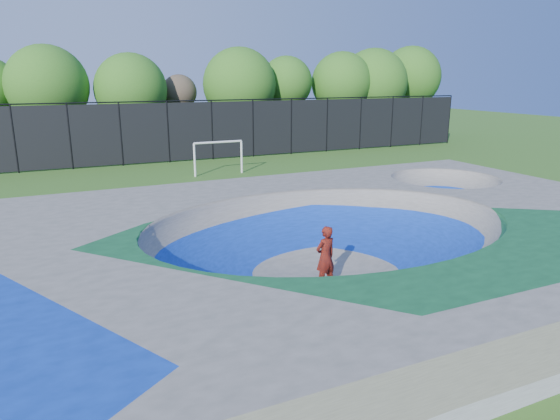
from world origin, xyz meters
The scene contains 7 objects.
ground centered at (0.00, 0.00, 0.00)m, with size 120.00×120.00×0.00m, color #31601A.
skate_deck centered at (0.00, 0.00, 0.75)m, with size 22.00×14.00×1.50m, color gray.
skater centered at (-0.81, -1.10, 0.86)m, with size 0.63×0.41×1.72m, color #B3210E.
skateboard centered at (-0.81, -1.10, 0.03)m, with size 0.78×0.22×0.05m, color black.
soccer_goal centered at (1.64, 15.52, 1.35)m, with size 2.96×0.12×1.95m.
fence centered at (0.00, 21.00, 2.10)m, with size 48.09×0.09×4.04m.
treeline centered at (1.55, 25.75, 5.06)m, with size 53.32×7.20×8.33m.
Camera 1 is at (-7.18, -11.97, 5.50)m, focal length 32.00 mm.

